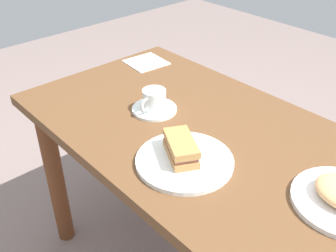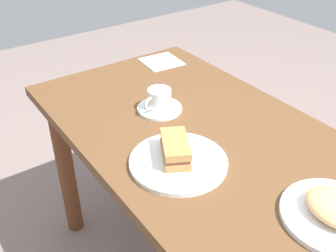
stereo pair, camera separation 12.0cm
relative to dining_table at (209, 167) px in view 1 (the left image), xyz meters
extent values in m
cube|color=brown|center=(0.00, 0.00, 0.10)|extent=(1.33, 0.71, 0.04)
cylinder|color=brown|center=(-0.59, -0.28, -0.26)|extent=(0.07, 0.07, 0.69)
cylinder|color=brown|center=(-0.59, 0.28, -0.26)|extent=(0.07, 0.07, 0.69)
cylinder|color=white|center=(0.04, -0.16, 0.13)|extent=(0.27, 0.27, 0.01)
cube|color=#B37C45|center=(0.02, -0.15, 0.15)|extent=(0.16, 0.13, 0.02)
cube|color=#925848|center=(0.02, -0.15, 0.16)|extent=(0.14, 0.12, 0.01)
cube|color=#AC7B42|center=(0.02, -0.15, 0.18)|extent=(0.16, 0.13, 0.02)
cylinder|color=white|center=(-0.23, -0.03, 0.13)|extent=(0.15, 0.15, 0.01)
cylinder|color=white|center=(-0.23, -0.03, 0.17)|extent=(0.08, 0.08, 0.07)
cylinder|color=#9D8442|center=(-0.23, -0.03, 0.20)|extent=(0.07, 0.07, 0.01)
torus|color=white|center=(-0.22, -0.08, 0.17)|extent=(0.02, 0.05, 0.05)
cube|color=silver|center=(-0.32, 0.03, 0.13)|extent=(0.07, 0.05, 0.00)
ellipsoid|color=silver|center=(-0.28, 0.00, 0.14)|extent=(0.03, 0.03, 0.01)
cube|color=white|center=(-0.56, 0.20, 0.12)|extent=(0.16, 0.16, 0.00)
camera|label=1|loc=(0.65, -0.77, 0.81)|focal=42.15mm
camera|label=2|loc=(0.73, -0.67, 0.81)|focal=42.15mm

